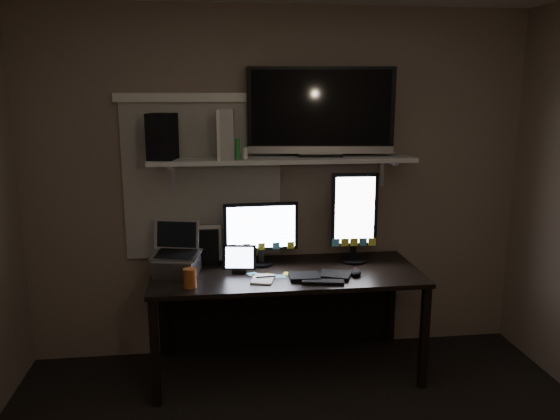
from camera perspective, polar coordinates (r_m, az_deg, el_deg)
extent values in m
plane|color=#7C6859|center=(3.94, -0.04, 2.51)|extent=(3.60, 0.00, 3.60)
cube|color=#B9B5A6|center=(3.89, -8.08, 3.00)|extent=(1.10, 0.02, 1.10)
cube|color=black|center=(3.72, 0.69, -6.63)|extent=(1.80, 0.75, 0.03)
cube|color=black|center=(4.17, 0.00, -9.81)|extent=(1.80, 0.02, 0.70)
cube|color=black|center=(3.53, -12.95, -14.39)|extent=(0.05, 0.05, 0.70)
cube|color=black|center=(3.76, 14.83, -12.79)|extent=(0.05, 0.05, 0.70)
cube|color=black|center=(4.14, -12.05, -10.26)|extent=(0.05, 0.05, 0.70)
cube|color=black|center=(4.34, 11.52, -9.19)|extent=(0.05, 0.05, 0.70)
cube|color=silver|center=(3.74, 0.30, 5.31)|extent=(1.80, 0.35, 0.03)
cube|color=black|center=(3.78, -2.00, -2.48)|extent=(0.52, 0.07, 0.45)
cube|color=black|center=(3.86, 7.75, -0.76)|extent=(0.33, 0.08, 0.65)
cube|color=black|center=(3.59, 4.18, -6.89)|extent=(0.43, 0.24, 0.02)
ellipsoid|color=black|center=(3.66, 7.96, -6.49)|extent=(0.09, 0.12, 0.04)
cube|color=white|center=(3.54, -1.79, -7.24)|extent=(0.18, 0.22, 0.01)
cube|color=black|center=(3.66, -4.28, -5.10)|extent=(0.23, 0.12, 0.19)
cube|color=black|center=(3.87, -7.98, -3.64)|extent=(0.22, 0.11, 0.27)
cube|color=#AAABAF|center=(3.64, -10.80, -4.14)|extent=(0.36, 0.32, 0.34)
cylinder|color=#9A491C|center=(3.44, -9.40, -7.03)|extent=(0.09, 0.09, 0.12)
cube|color=black|center=(3.80, 4.26, 10.18)|extent=(1.02, 0.32, 0.60)
cube|color=silver|center=(3.67, -5.65, 7.91)|extent=(0.13, 0.28, 0.33)
cube|color=black|center=(3.68, -12.20, 7.51)|extent=(0.20, 0.23, 0.30)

